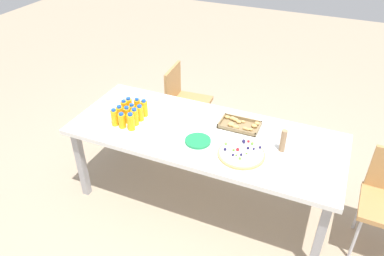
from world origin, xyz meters
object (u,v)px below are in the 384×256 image
object	(u,v)px
fruit_pizza	(241,154)
snack_tray	(239,125)
juice_bottle_2	(131,122)
juice_bottle_3	(120,114)
party_table	(205,139)
napkin_stack	(120,99)
juice_bottle_4	(127,115)
plate_stack	(198,141)
cardboard_tube	(283,141)
chair_far_left	(184,98)
juice_bottle_1	(122,121)
juice_bottle_0	(114,118)
juice_bottle_6	(124,108)
juice_bottle_7	(132,112)
juice_bottle_9	(129,105)
juice_bottle_10	(137,107)
juice_bottle_8	(140,113)
juice_bottle_5	(135,117)
juice_bottle_11	(144,108)

from	to	relation	value
fruit_pizza	snack_tray	bearing A→B (deg)	109.59
juice_bottle_2	juice_bottle_3	bearing A→B (deg)	153.02
party_table	napkin_stack	distance (m)	0.92
napkin_stack	juice_bottle_4	bearing A→B (deg)	-47.82
plate_stack	cardboard_tube	size ratio (longest dim) A/B	1.11
chair_far_left	juice_bottle_1	world-z (taller)	juice_bottle_1
party_table	juice_bottle_0	world-z (taller)	juice_bottle_0
party_table	juice_bottle_3	bearing A→B (deg)	-170.89
juice_bottle_6	juice_bottle_7	world-z (taller)	juice_bottle_6
juice_bottle_9	fruit_pizza	xyz separation A→B (m)	(1.07, -0.20, -0.05)
napkin_stack	juice_bottle_2	bearing A→B (deg)	-46.86
party_table	juice_bottle_0	xyz separation A→B (m)	(-0.72, -0.19, 0.13)
napkin_stack	cardboard_tube	size ratio (longest dim) A/B	0.83
juice_bottle_10	fruit_pizza	xyz separation A→B (m)	(0.99, -0.20, -0.06)
juice_bottle_1	juice_bottle_2	bearing A→B (deg)	1.34
juice_bottle_6	juice_bottle_8	world-z (taller)	juice_bottle_6
juice_bottle_2	juice_bottle_7	xyz separation A→B (m)	(-0.08, 0.15, -0.01)
fruit_pizza	cardboard_tube	world-z (taller)	cardboard_tube
juice_bottle_3	juice_bottle_5	xyz separation A→B (m)	(0.15, -0.00, 0.01)
juice_bottle_9	juice_bottle_10	size ratio (longest dim) A/B	0.93
juice_bottle_2	cardboard_tube	xyz separation A→B (m)	(1.17, 0.20, 0.02)
juice_bottle_4	snack_tray	distance (m)	0.92
juice_bottle_1	juice_bottle_11	distance (m)	0.24
juice_bottle_1	juice_bottle_4	distance (m)	0.08
juice_bottle_8	juice_bottle_0	bearing A→B (deg)	-135.48
juice_bottle_3	plate_stack	bearing A→B (deg)	-2.09
juice_bottle_2	cardboard_tube	size ratio (longest dim) A/B	0.83
party_table	chair_far_left	world-z (taller)	chair_far_left
party_table	plate_stack	xyz separation A→B (m)	(-0.00, -0.14, 0.07)
plate_stack	cardboard_tube	distance (m)	0.64
juice_bottle_2	juice_bottle_10	xyz separation A→B (m)	(-0.08, 0.23, -0.00)
cardboard_tube	juice_bottle_5	bearing A→B (deg)	-173.91
juice_bottle_1	cardboard_tube	world-z (taller)	cardboard_tube
party_table	fruit_pizza	distance (m)	0.40
juice_bottle_6	juice_bottle_10	xyz separation A→B (m)	(0.08, 0.07, -0.00)
juice_bottle_2	juice_bottle_11	xyz separation A→B (m)	(-0.01, 0.23, 0.00)
juice_bottle_7	plate_stack	size ratio (longest dim) A/B	0.69
plate_stack	juice_bottle_3	bearing A→B (deg)	177.91
plate_stack	juice_bottle_8	bearing A→B (deg)	170.05
juice_bottle_6	juice_bottle_1	bearing A→B (deg)	-64.59
juice_bottle_9	juice_bottle_1	bearing A→B (deg)	-71.96
plate_stack	snack_tray	bearing A→B (deg)	56.06
juice_bottle_5	juice_bottle_9	xyz separation A→B (m)	(-0.15, 0.15, -0.01)
juice_bottle_5	fruit_pizza	bearing A→B (deg)	-2.80
juice_bottle_7	juice_bottle_2	bearing A→B (deg)	-62.72
chair_far_left	juice_bottle_8	bearing A→B (deg)	-4.56
juice_bottle_1	juice_bottle_8	bearing A→B (deg)	62.72
juice_bottle_3	juice_bottle_6	xyz separation A→B (m)	(-0.00, 0.08, 0.01)
juice_bottle_11	fruit_pizza	size ratio (longest dim) A/B	0.43
juice_bottle_1	snack_tray	size ratio (longest dim) A/B	0.41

